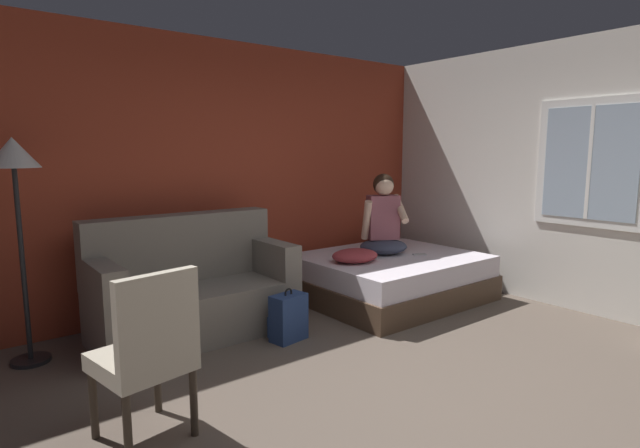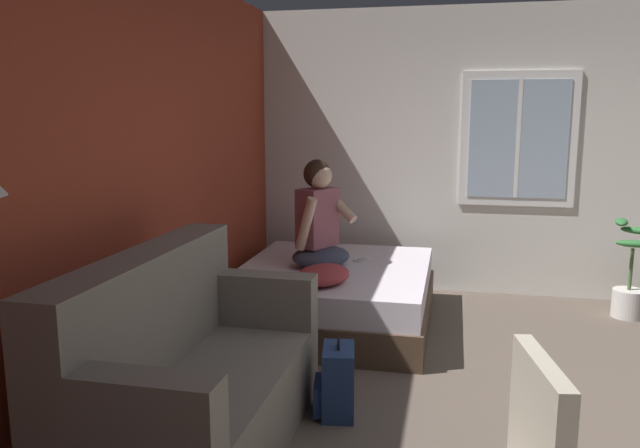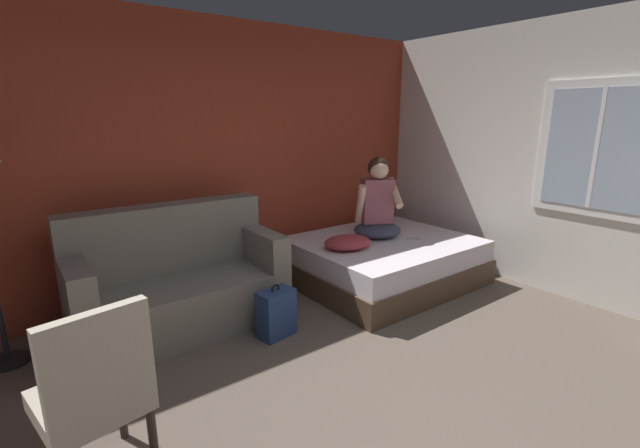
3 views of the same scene
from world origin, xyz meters
name	(u,v)px [view 3 (image 3 of 3)]	position (x,y,z in m)	size (l,w,h in m)	color
ground_plane	(426,448)	(0.00, 0.00, 0.00)	(40.00, 40.00, 0.00)	brown
wall_back_accent	(204,160)	(0.00, 2.92, 1.35)	(10.46, 0.16, 2.70)	#993823
bed	(384,261)	(1.56, 1.90, 0.24)	(1.85, 1.56, 0.48)	#4C3828
couch	(178,283)	(-0.58, 2.24, 0.39)	(1.71, 0.83, 1.04)	slate
side_chair	(94,391)	(-1.46, 0.80, 0.53)	(0.53, 0.53, 0.98)	#382D23
person_seated	(377,205)	(1.57, 2.03, 0.84)	(0.66, 0.63, 0.88)	#383D51
backpack	(275,314)	(-0.01, 1.58, 0.19)	(0.32, 0.27, 0.46)	navy
throw_pillow	(348,242)	(1.02, 1.88, 0.55)	(0.48, 0.36, 0.14)	#993338
cell_phone	(413,239)	(1.82, 1.72, 0.48)	(0.07, 0.14, 0.01)	#B7B7BC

